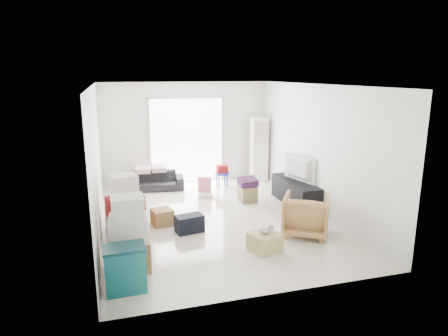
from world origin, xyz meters
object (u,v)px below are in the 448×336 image
Objects in this scene: ottoman at (248,194)px; tv_console at (295,192)px; ac_tower at (259,149)px; storage_bins at (125,268)px; kids_table at (222,172)px; armchair at (306,213)px; wood_crate at (265,242)px; television at (296,178)px; sofa at (152,178)px.

tv_console is at bearing -25.32° from ottoman.
ac_tower is at bearing 91.29° from tv_console.
ac_tower is 6.33m from storage_bins.
kids_table is (-1.23, 1.83, 0.14)m from tv_console.
armchair is 1.83× the size of wood_crate.
storage_bins reaches higher than ottoman.
ottoman is at bearing 49.87° from television.
television reaches higher than sofa.
wood_crate is (1.42, -4.18, -0.16)m from sofa.
kids_table is (1.78, -0.24, 0.10)m from sofa.
sofa is at bearing -177.10° from ac_tower.
tv_console is at bearing -27.23° from sofa.
kids_table reaches higher than ottoman.
sofa is (-2.96, -0.15, -0.57)m from ac_tower.
storage_bins is 1.44× the size of wood_crate.
sofa is 4.26× the size of ottoman.
television is 2.25× the size of wood_crate.
sofa reaches higher than kids_table.
ac_tower is 3.02m from sofa.
television is at bearing -56.19° from kids_table.
armchair is at bearing -98.07° from ac_tower.
television is 2.73× the size of ottoman.
kids_table is (-1.18, -0.39, -0.47)m from ac_tower.
storage_bins is 1.74× the size of ottoman.
kids_table is at bearing -161.61° from ac_tower.
ottoman is at bearing -31.16° from sofa.
storage_bins is at bearing -144.67° from tv_console.
sofa reaches higher than wood_crate.
storage_bins is (-3.90, -2.76, 0.05)m from tv_console.
television is 1.74× the size of kids_table.
kids_table is at bearing 99.80° from ottoman.
ac_tower is at bearing 52.34° from storage_bins.
kids_table is (-0.24, 1.36, 0.22)m from ottoman.
armchair reaches higher than ottoman.
ac_tower reaches higher than ottoman.
storage_bins is at bearing -164.10° from wood_crate.
storage_bins is at bearing -127.66° from ac_tower.
armchair reaches higher than wood_crate.
tv_console is 0.34m from television.
sofa is 4.42m from wood_crate.
tv_console is 4.39× the size of ottoman.
armchair is at bearing -79.85° from kids_table.
tv_console is at bearing -88.71° from ac_tower.
ac_tower is 2.12× the size of armchair.
ac_tower reaches higher than television.
wood_crate is at bearing 56.15° from armchair.
wood_crate is at bearing -95.23° from kids_table.
armchair is 1.11m from wood_crate.
television reaches higher than kids_table.
sofa reaches higher than ottoman.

